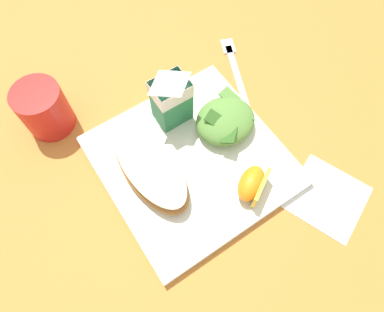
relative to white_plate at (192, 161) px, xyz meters
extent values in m
plane|color=#C67A33|center=(0.00, 0.00, -0.01)|extent=(3.00, 3.00, 0.00)
cube|color=white|center=(0.00, 0.00, 0.00)|extent=(0.28, 0.28, 0.02)
ellipsoid|color=#A87038|center=(-0.07, 0.01, 0.02)|extent=(0.09, 0.17, 0.03)
ellipsoid|color=maroon|center=(-0.07, 0.01, 0.03)|extent=(0.08, 0.16, 0.01)
ellipsoid|color=beige|center=(-0.07, 0.01, 0.04)|extent=(0.08, 0.17, 0.01)
ellipsoid|color=#5B8E3D|center=(0.08, 0.02, 0.03)|extent=(0.10, 0.09, 0.04)
cube|color=#336023|center=(0.06, -0.01, 0.04)|extent=(0.04, 0.04, 0.01)
cube|color=#336023|center=(0.06, 0.02, 0.05)|extent=(0.03, 0.04, 0.02)
cube|color=#4C8433|center=(0.10, 0.01, 0.04)|extent=(0.04, 0.03, 0.01)
cube|color=#5B8E3D|center=(0.11, 0.05, 0.04)|extent=(0.03, 0.04, 0.01)
cube|color=#2D8451|center=(0.02, 0.09, 0.05)|extent=(0.06, 0.04, 0.09)
cube|color=white|center=(0.02, 0.09, 0.08)|extent=(0.06, 0.04, 0.03)
pyramid|color=white|center=(0.02, 0.09, 0.11)|extent=(0.06, 0.04, 0.02)
ellipsoid|color=orange|center=(0.05, -0.09, 0.03)|extent=(0.07, 0.06, 0.04)
cube|color=gold|center=(0.05, -0.11, 0.03)|extent=(0.05, 0.03, 0.03)
cube|color=white|center=(0.14, -0.17, -0.01)|extent=(0.14, 0.14, 0.00)
cube|color=silver|center=(0.17, 0.09, -0.01)|extent=(0.08, 0.16, 0.01)
cube|color=silver|center=(0.20, 0.17, -0.01)|extent=(0.04, 0.04, 0.01)
cylinder|color=red|center=(-0.16, 0.20, 0.04)|extent=(0.08, 0.08, 0.09)
camera|label=1|loc=(-0.14, -0.20, 0.52)|focal=32.60mm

